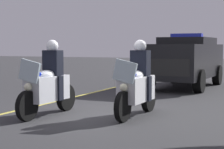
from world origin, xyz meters
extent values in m
plane|color=#333335|center=(0.00, 0.00, 0.00)|extent=(80.00, 80.00, 0.00)
cube|color=#E0D14C|center=(0.00, -2.19, 0.00)|extent=(48.00, 0.12, 0.01)
cylinder|color=black|center=(1.53, -1.15, 0.32)|extent=(0.64, 0.14, 0.64)
cylinder|color=black|center=(0.03, -1.11, 0.32)|extent=(0.64, 0.16, 0.64)
cube|color=silver|center=(0.80, -1.13, 0.62)|extent=(1.21, 0.47, 0.56)
ellipsoid|color=silver|center=(0.85, -1.13, 0.92)|extent=(0.57, 0.33, 0.24)
cube|color=silver|center=(1.43, -1.15, 1.05)|extent=(0.07, 0.56, 0.53)
sphere|color=#F9F4CC|center=(1.49, -1.15, 0.72)|extent=(0.17, 0.17, 0.17)
sphere|color=red|center=(1.29, -1.30, 0.98)|extent=(0.09, 0.09, 0.09)
sphere|color=#1933F2|center=(1.30, -0.98, 0.98)|extent=(0.09, 0.09, 0.09)
cube|color=black|center=(0.57, -1.13, 1.18)|extent=(0.29, 0.41, 0.60)
cube|color=black|center=(0.63, -0.93, 0.62)|extent=(0.18, 0.14, 0.56)
cube|color=black|center=(0.62, -1.33, 0.62)|extent=(0.18, 0.14, 0.56)
sphere|color=silver|center=(0.59, -1.13, 1.58)|extent=(0.28, 0.28, 0.28)
cylinder|color=black|center=(0.79, 0.72, 0.32)|extent=(0.64, 0.14, 0.64)
cylinder|color=black|center=(-0.71, 0.76, 0.32)|extent=(0.64, 0.16, 0.64)
cube|color=white|center=(0.06, 0.74, 0.62)|extent=(1.21, 0.47, 0.56)
ellipsoid|color=white|center=(0.11, 0.74, 0.92)|extent=(0.57, 0.33, 0.24)
cube|color=silver|center=(0.69, 0.73, 1.05)|extent=(0.07, 0.56, 0.53)
sphere|color=#F9F4CC|center=(0.75, 0.72, 0.72)|extent=(0.17, 0.17, 0.17)
sphere|color=red|center=(0.55, 0.57, 0.98)|extent=(0.09, 0.09, 0.09)
sphere|color=#1933F2|center=(0.56, 0.89, 0.98)|extent=(0.09, 0.09, 0.09)
cube|color=black|center=(-0.17, 0.75, 1.18)|extent=(0.29, 0.41, 0.60)
cube|color=black|center=(-0.11, 0.95, 0.62)|extent=(0.18, 0.14, 0.56)
cube|color=black|center=(-0.12, 0.55, 0.62)|extent=(0.18, 0.14, 0.56)
sphere|color=silver|center=(-0.15, 0.75, 1.58)|extent=(0.28, 0.28, 0.28)
cube|color=black|center=(-6.52, 0.22, 1.02)|extent=(4.95, 2.03, 1.24)
cube|color=black|center=(-6.82, 0.23, 1.72)|extent=(2.44, 1.81, 0.36)
cube|color=#2633D8|center=(-6.62, 0.23, 1.98)|extent=(0.31, 1.21, 0.14)
cube|color=black|center=(-4.12, 0.16, 0.88)|extent=(0.16, 1.62, 0.56)
cylinder|color=black|center=(-4.95, 1.08, 0.40)|extent=(0.81, 0.30, 0.80)
cylinder|color=black|center=(-5.00, -0.72, 0.40)|extent=(0.81, 0.30, 0.80)
cylinder|color=black|center=(-8.05, 1.16, 0.40)|extent=(0.81, 0.30, 0.80)
cylinder|color=black|center=(-8.10, -0.64, 0.40)|extent=(0.81, 0.30, 0.80)
camera|label=1|loc=(8.18, 3.85, 1.58)|focal=62.68mm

